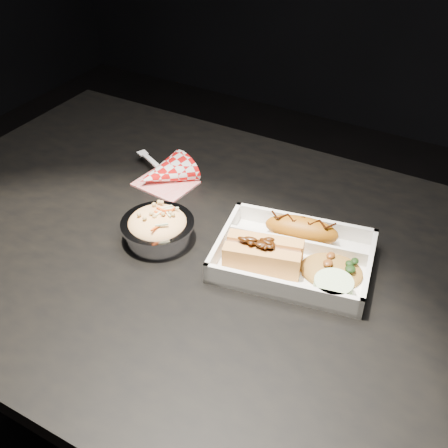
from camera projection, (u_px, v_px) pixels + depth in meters
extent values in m
cube|color=black|center=(202.00, 251.00, 0.98)|extent=(1.20, 0.80, 0.03)
cylinder|color=black|center=(109.00, 222.00, 1.67)|extent=(0.05, 0.05, 0.72)
cube|color=white|center=(293.00, 262.00, 0.93)|extent=(0.28, 0.22, 0.01)
cube|color=white|center=(305.00, 225.00, 0.98)|extent=(0.25, 0.06, 0.04)
cube|color=white|center=(281.00, 290.00, 0.85)|extent=(0.25, 0.06, 0.04)
cube|color=white|center=(224.00, 241.00, 0.95)|extent=(0.04, 0.18, 0.04)
cube|color=white|center=(368.00, 271.00, 0.89)|extent=(0.04, 0.18, 0.04)
cube|color=white|center=(297.00, 247.00, 0.94)|extent=(0.23, 0.05, 0.03)
ellipsoid|color=#A35C10|center=(302.00, 230.00, 0.96)|extent=(0.13, 0.07, 0.04)
cube|color=#E09A4C|center=(261.00, 261.00, 0.89)|extent=(0.13, 0.06, 0.04)
cube|color=#E09A4C|center=(265.00, 248.00, 0.92)|extent=(0.13, 0.06, 0.04)
cylinder|color=brown|center=(263.00, 250.00, 0.90)|extent=(0.12, 0.06, 0.03)
ellipsoid|color=#AA7631|center=(332.00, 265.00, 0.89)|extent=(0.12, 0.10, 0.03)
cylinder|color=beige|center=(333.00, 288.00, 0.85)|extent=(0.06, 0.06, 0.03)
cylinder|color=silver|center=(158.00, 232.00, 0.97)|extent=(0.11, 0.11, 0.04)
cylinder|color=silver|center=(157.00, 223.00, 0.96)|extent=(0.13, 0.13, 0.01)
ellipsoid|color=beige|center=(157.00, 223.00, 0.96)|extent=(0.10, 0.10, 0.04)
cube|color=red|center=(166.00, 183.00, 1.12)|extent=(0.12, 0.10, 0.00)
cone|color=red|center=(164.00, 173.00, 1.12)|extent=(0.14, 0.14, 0.10)
cube|color=white|center=(151.00, 160.00, 1.16)|extent=(0.06, 0.03, 0.00)
cube|color=white|center=(143.00, 153.00, 1.18)|extent=(0.02, 0.02, 0.00)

